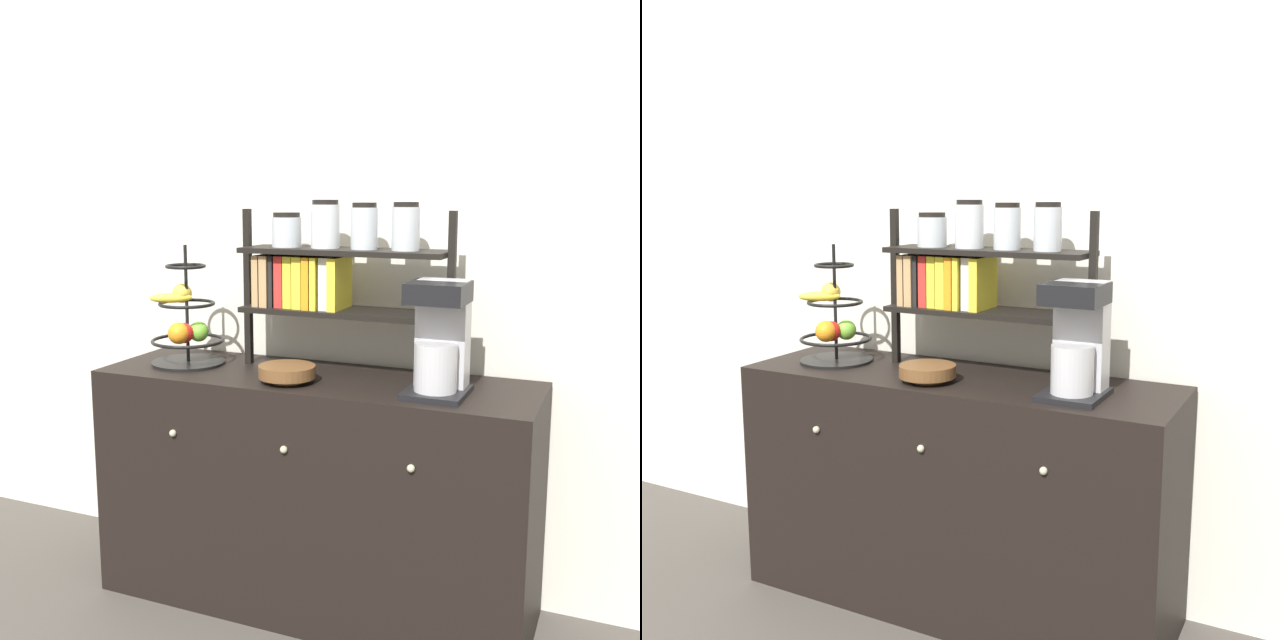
% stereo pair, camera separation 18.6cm
% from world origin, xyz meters
% --- Properties ---
extents(ground_plane, '(12.00, 12.00, 0.00)m').
position_xyz_m(ground_plane, '(0.00, 0.00, 0.00)').
color(ground_plane, '#47423D').
extents(wall_back, '(7.00, 0.05, 2.60)m').
position_xyz_m(wall_back, '(0.00, 0.51, 1.30)').
color(wall_back, silver).
rests_on(wall_back, ground_plane).
extents(sideboard, '(1.49, 0.48, 0.81)m').
position_xyz_m(sideboard, '(0.00, 0.23, 0.41)').
color(sideboard, black).
rests_on(sideboard, ground_plane).
extents(coffee_maker, '(0.18, 0.22, 0.35)m').
position_xyz_m(coffee_maker, '(0.44, 0.18, 0.99)').
color(coffee_maker, black).
rests_on(coffee_maker, sideboard).
extents(fruit_stand, '(0.26, 0.26, 0.43)m').
position_xyz_m(fruit_stand, '(-0.49, 0.22, 0.95)').
color(fruit_stand, black).
rests_on(fruit_stand, sideboard).
extents(wooden_bowl, '(0.19, 0.19, 0.06)m').
position_xyz_m(wooden_bowl, '(-0.05, 0.13, 0.85)').
color(wooden_bowl, brown).
rests_on(wooden_bowl, sideboard).
extents(shelf_hutch, '(0.76, 0.20, 0.58)m').
position_xyz_m(shelf_hutch, '(0.01, 0.32, 1.18)').
color(shelf_hutch, black).
rests_on(shelf_hutch, sideboard).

